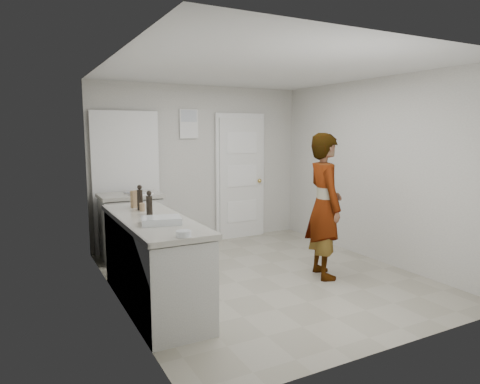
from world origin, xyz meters
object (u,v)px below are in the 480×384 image
cake_mix_box (136,199)px  person (324,206)px  spice_jar (142,207)px  oil_cruet_b (140,198)px  oil_cruet_a (149,203)px  baking_dish (161,221)px  egg_bowl (184,234)px

cake_mix_box → person: bearing=-39.3°
cake_mix_box → spice_jar: (-0.00, -0.26, -0.05)m
cake_mix_box → oil_cruet_b: (-0.00, -0.17, 0.04)m
oil_cruet_a → baking_dish: oil_cruet_a is taller
baking_dish → egg_bowl: size_ratio=3.22×
person → baking_dish: size_ratio=4.32×
oil_cruet_a → oil_cruet_b: bearing=92.6°
cake_mix_box → baking_dish: bearing=-111.2°
spice_jar → baking_dish: size_ratio=0.21×
baking_dish → cake_mix_box: bearing=89.0°
person → oil_cruet_a: (-2.10, 0.24, 0.16)m
person → cake_mix_box: bearing=87.3°
spice_jar → oil_cruet_a: 0.25m
oil_cruet_a → oil_cruet_b: oil_cruet_b is taller
baking_dish → egg_bowl: (0.01, -0.56, -0.00)m
spice_jar → cake_mix_box: bearing=89.9°
oil_cruet_b → person: bearing=-14.8°
spice_jar → oil_cruet_a: (0.01, -0.24, 0.08)m
cake_mix_box → oil_cruet_a: oil_cruet_a is taller
egg_bowl → person: bearing=20.8°
person → oil_cruet_a: 2.12m
spice_jar → baking_dish: spice_jar is taller
egg_bowl → spice_jar: bearing=90.0°
oil_cruet_b → cake_mix_box: bearing=89.1°
oil_cruet_b → egg_bowl: bearing=-89.9°
oil_cruet_b → spice_jar: bearing=-88.3°
spice_jar → baking_dish: bearing=-91.3°
oil_cruet_a → oil_cruet_b: size_ratio=0.90×
person → oil_cruet_a: size_ratio=6.99×
oil_cruet_a → baking_dish: (-0.03, -0.48, -0.09)m
person → baking_dish: person is taller
oil_cruet_b → egg_bowl: (0.00, -1.36, -0.11)m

